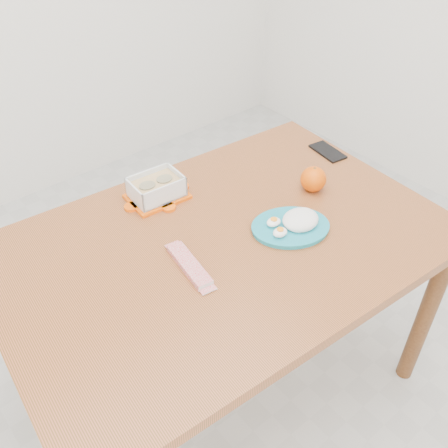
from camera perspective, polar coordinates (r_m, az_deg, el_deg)
ground at (r=2.08m, az=1.67°, el=-17.45°), size 3.50×3.50×0.00m
dining_table at (r=1.57m, az=-0.00°, el=-4.12°), size 1.41×0.99×0.75m
food_container at (r=1.67m, az=-7.72°, el=4.07°), size 0.20×0.15×0.08m
orange_fruit at (r=1.72m, az=10.17°, el=5.08°), size 0.09×0.09×0.09m
rice_plate at (r=1.55m, az=7.98°, el=0.08°), size 0.32×0.32×0.07m
candy_bar at (r=1.42m, az=-3.97°, el=-4.71°), size 0.08×0.20×0.02m
smartphone at (r=1.96m, az=11.76°, el=8.10°), size 0.09×0.15×0.01m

